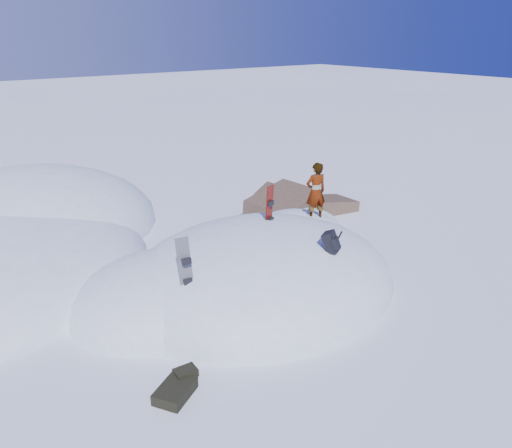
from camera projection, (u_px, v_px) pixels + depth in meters
ground at (259, 285)px, 12.20m from camera, size 120.00×120.00×0.00m
snow_mound at (248, 284)px, 12.28m from camera, size 8.00×6.00×3.00m
rock_outcrop at (293, 218)px, 16.52m from camera, size 4.68×4.41×1.68m
snowboard_red at (269, 213)px, 12.27m from camera, size 0.29×0.23×1.44m
snowboard_dark at (186, 273)px, 10.03m from camera, size 0.32×0.34×1.48m
backpack at (332, 242)px, 11.04m from camera, size 0.48×0.54×0.56m
gear_pile at (177, 388)px, 8.51m from camera, size 0.98×0.81×0.26m
person at (316, 192)px, 13.11m from camera, size 0.65×0.50×1.59m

